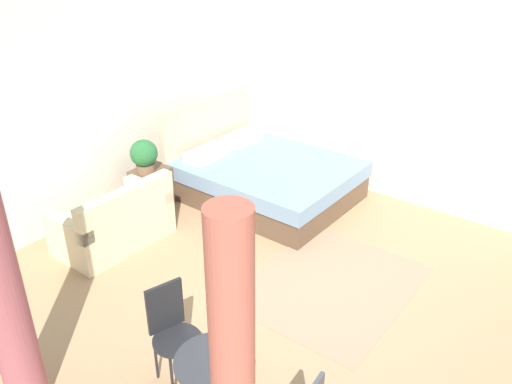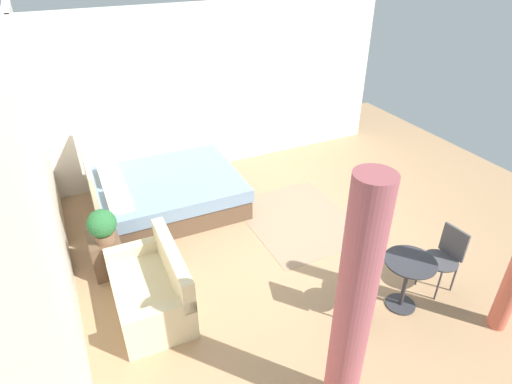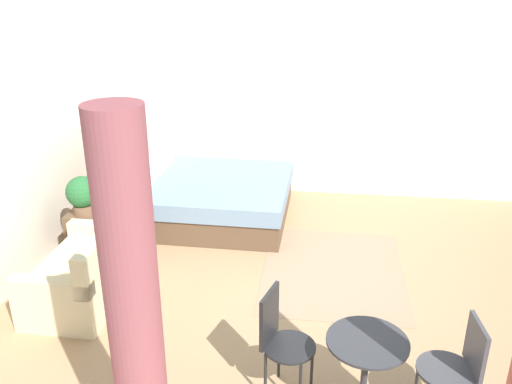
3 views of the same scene
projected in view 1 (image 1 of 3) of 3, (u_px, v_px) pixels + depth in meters
name	position (u px, v px, depth m)	size (l,w,h in m)	color
ground_plane	(294.00, 293.00, 5.46)	(8.36, 9.21, 0.02)	#9E7A56
wall_back	(88.00, 103.00, 6.46)	(8.36, 0.12, 2.90)	silver
wall_right	(413.00, 97.00, 6.69)	(0.12, 6.21, 2.90)	silver
area_rug	(331.00, 284.00, 5.57)	(1.91, 1.54, 0.01)	#93755B
bed	(264.00, 177.00, 7.26)	(1.84, 2.26, 1.24)	brown
couch	(115.00, 223.00, 6.17)	(1.31, 0.78, 0.81)	beige
nightstand	(152.00, 187.00, 7.05)	(0.49, 0.38, 0.53)	brown
potted_plant	(144.00, 155.00, 6.73)	(0.36, 0.36, 0.45)	brown
balcony_table	(215.00, 382.00, 3.78)	(0.58, 0.58, 0.68)	#2D2D33
cafe_chair_near_couch	(171.00, 326.00, 4.23)	(0.50, 0.50, 0.89)	black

